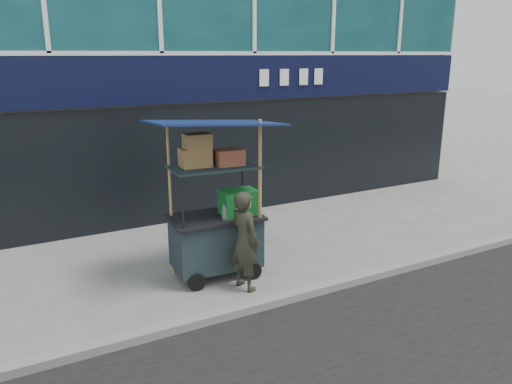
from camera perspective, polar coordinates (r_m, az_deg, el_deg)
ground at (r=7.26m, az=0.39°, el=-12.36°), size 80.00×80.00×0.00m
curb at (r=7.07m, az=1.18°, el=-12.59°), size 80.00×0.18×0.12m
vendor_cart at (r=7.75m, az=-4.51°, el=-3.40°), size 1.94×1.43×2.53m
vendor_man at (r=7.33m, az=-1.32°, el=-5.59°), size 0.49×0.62×1.51m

